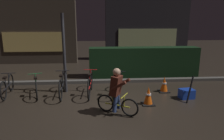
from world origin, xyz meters
TOP-DOWN VIEW (x-y plane):
  - ground_plane at (0.00, 0.00)m, footprint 40.00×40.00m
  - sidewalk_curb at (0.00, 2.20)m, footprint 12.00×0.24m
  - hedge_row at (1.80, 3.10)m, footprint 4.80×0.70m
  - storefront_left at (-3.84, 6.50)m, footprint 4.80×0.54m
  - storefront_right at (2.89, 7.20)m, footprint 5.20×0.54m
  - street_post at (-1.36, 1.20)m, footprint 0.10×0.10m
  - parked_bike_leftmost at (-3.24, 0.99)m, footprint 0.46×1.53m
  - parked_bike_left_mid at (-2.29, 0.91)m, footprint 0.54×1.46m
  - parked_bike_center_left at (-1.43, 0.87)m, footprint 0.46×1.70m
  - parked_bike_center_right at (-0.51, 0.90)m, footprint 0.46×1.73m
  - parked_bike_right_mid at (0.39, 0.86)m, footprint 0.56×1.55m
  - traffic_cone_near at (1.22, -0.10)m, footprint 0.36×0.36m
  - traffic_cone_far at (2.05, 0.96)m, footprint 0.36×0.36m
  - blue_crate at (2.57, 0.30)m, footprint 0.48×0.37m
  - cyclist at (0.24, -0.63)m, footprint 1.05×0.68m
  - closed_umbrella at (2.55, 0.05)m, footprint 0.34×0.36m

SIDE VIEW (x-z plane):
  - ground_plane at x=0.00m, z-range 0.00..0.00m
  - sidewalk_curb at x=0.00m, z-range 0.00..0.12m
  - blue_crate at x=2.57m, z-range 0.00..0.30m
  - traffic_cone_far at x=2.05m, z-range -0.01..0.53m
  - traffic_cone_near at x=1.22m, z-range -0.01..0.53m
  - parked_bike_left_mid at x=-2.29m, z-range -0.03..0.67m
  - parked_bike_leftmost at x=-3.24m, z-range -0.03..0.68m
  - parked_bike_right_mid at x=0.39m, z-range -0.03..0.71m
  - parked_bike_center_left at x=-1.43m, z-range -0.04..0.75m
  - parked_bike_center_right at x=-0.51m, z-range -0.04..0.76m
  - closed_umbrella at x=2.55m, z-range 0.00..0.77m
  - cyclist at x=0.24m, z-range 0.01..1.25m
  - hedge_row at x=1.80m, z-range 0.00..1.30m
  - street_post at x=-1.36m, z-range 0.00..2.67m
  - storefront_left at x=-3.84m, z-range -0.01..3.58m
  - storefront_right at x=2.89m, z-range -0.01..4.20m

